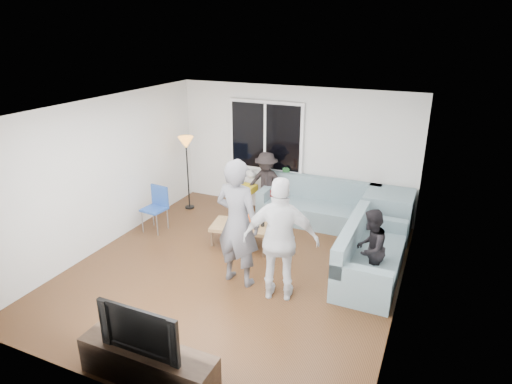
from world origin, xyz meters
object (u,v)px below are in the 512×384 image
at_px(player_right, 281,240).
at_px(tv_console, 148,364).
at_px(spectator_back, 266,184).
at_px(sofa_right_section, 372,251).
at_px(sofa_back_section, 318,203).
at_px(floor_lamp, 188,174).
at_px(television, 144,326).
at_px(side_chair, 154,210).
at_px(coffee_table, 243,235).
at_px(spectator_right, 370,249).
at_px(player_left, 238,223).

xyz_separation_m(player_right, tv_console, (-0.74, -2.10, -0.69)).
bearing_deg(spectator_back, sofa_right_section, -34.46).
relative_size(sofa_back_section, tv_console, 1.44).
relative_size(floor_lamp, tv_console, 0.97).
height_order(sofa_back_section, player_right, player_right).
distance_m(sofa_right_section, tv_console, 3.71).
height_order(player_right, television, player_right).
bearing_deg(side_chair, coffee_table, 11.01).
relative_size(side_chair, television, 0.87).
height_order(sofa_right_section, coffee_table, sofa_right_section).
relative_size(sofa_back_section, coffee_table, 2.09).
relative_size(sofa_right_section, spectator_back, 1.51).
xyz_separation_m(coffee_table, spectator_right, (2.27, -0.39, 0.41)).
height_order(coffee_table, spectator_right, spectator_right).
xyz_separation_m(spectator_back, television, (0.61, -4.80, 0.06)).
xyz_separation_m(sofa_back_section, sofa_right_section, (1.33, -1.56, 0.00)).
distance_m(sofa_back_section, coffee_table, 1.74).
bearing_deg(player_left, sofa_back_section, -93.54).
bearing_deg(floor_lamp, sofa_right_section, -16.31).
relative_size(player_left, spectator_back, 1.49).
distance_m(sofa_back_section, player_right, 2.73).
distance_m(coffee_table, tv_console, 3.34).
distance_m(spectator_right, television, 3.46).
height_order(side_chair, spectator_back, spectator_back).
xyz_separation_m(tv_console, television, (0.00, 0.00, 0.50)).
bearing_deg(spectator_right, coffee_table, -90.25).
relative_size(coffee_table, television, 1.12).
relative_size(floor_lamp, player_left, 0.79).
bearing_deg(tv_console, coffee_table, 97.32).
height_order(player_left, spectator_back, player_left).
relative_size(sofa_right_section, player_left, 1.02).
distance_m(sofa_right_section, television, 3.71).
xyz_separation_m(side_chair, player_right, (2.97, -1.09, 0.48)).
bearing_deg(player_right, player_left, -23.70).
relative_size(floor_lamp, television, 1.58).
xyz_separation_m(sofa_right_section, tv_console, (-1.84, -3.21, -0.20)).
height_order(coffee_table, side_chair, side_chair).
relative_size(side_chair, player_right, 0.47).
relative_size(floor_lamp, spectator_right, 1.28).
xyz_separation_m(sofa_back_section, spectator_back, (-1.11, 0.03, 0.24)).
height_order(sofa_right_section, television, television).
bearing_deg(player_right, sofa_back_section, -98.85).
distance_m(floor_lamp, spectator_right, 4.33).
height_order(player_right, spectator_right, player_right).
height_order(sofa_back_section, coffee_table, sofa_back_section).
xyz_separation_m(sofa_back_section, coffee_table, (-0.93, -1.46, -0.22)).
bearing_deg(tv_console, player_right, 70.60).
relative_size(spectator_right, spectator_back, 0.93).
bearing_deg(player_left, player_right, 177.57).
distance_m(player_left, tv_console, 2.35).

